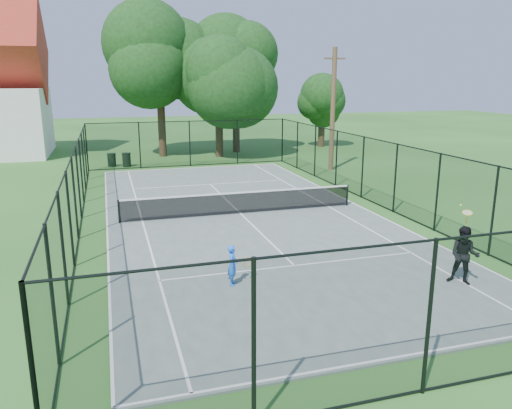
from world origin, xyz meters
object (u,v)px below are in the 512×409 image
object	(u,v)px
trash_bin_left	(112,160)
player_black	(464,255)
tennis_net	(241,202)
utility_pole	(333,109)
player_blue	(233,265)
trash_bin_right	(127,160)

from	to	relation	value
trash_bin_left	player_black	size ratio (longest dim) A/B	0.42
trash_bin_left	tennis_net	bearing A→B (deg)	-70.57
utility_pole	player_blue	size ratio (longest dim) A/B	6.52
player_black	tennis_net	bearing A→B (deg)	113.88
utility_pole	player_black	world-z (taller)	utility_pole
trash_bin_right	player_blue	xyz separation A→B (m)	(1.93, -21.19, 0.17)
tennis_net	utility_pole	xyz separation A→B (m)	(8.39, 9.00, 3.25)
tennis_net	trash_bin_left	size ratio (longest dim) A/B	11.40
trash_bin_left	player_blue	bearing A→B (deg)	-82.40
tennis_net	trash_bin_left	distance (m)	15.13
trash_bin_right	trash_bin_left	bearing A→B (deg)	160.64
tennis_net	player_black	distance (m)	9.89
trash_bin_left	player_blue	xyz separation A→B (m)	(2.87, -21.52, 0.19)
utility_pole	player_blue	xyz separation A→B (m)	(-10.55, -16.26, -3.20)
trash_bin_left	utility_pole	bearing A→B (deg)	-21.42
tennis_net	trash_bin_right	distance (m)	14.52
trash_bin_right	player_black	size ratio (longest dim) A/B	0.44
tennis_net	player_black	bearing A→B (deg)	-66.12
trash_bin_left	trash_bin_right	world-z (taller)	trash_bin_right
trash_bin_right	utility_pole	bearing A→B (deg)	-21.58
trash_bin_left	player_blue	world-z (taller)	player_blue
trash_bin_right	player_blue	distance (m)	21.28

